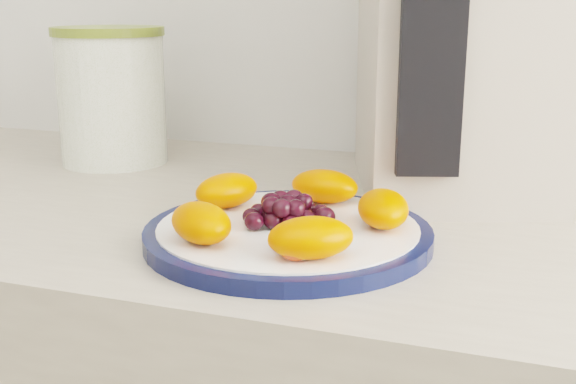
% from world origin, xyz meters
% --- Properties ---
extents(plate_rim, '(0.28, 0.28, 0.01)m').
position_xyz_m(plate_rim, '(0.11, 1.07, 0.91)').
color(plate_rim, '#0C153C').
rests_on(plate_rim, counter).
extents(plate_face, '(0.25, 0.25, 0.02)m').
position_xyz_m(plate_face, '(0.11, 1.07, 0.91)').
color(plate_face, white).
rests_on(plate_face, counter).
extents(canister, '(0.18, 0.18, 0.18)m').
position_xyz_m(canister, '(-0.24, 1.32, 0.99)').
color(canister, '#546D20').
rests_on(canister, counter).
extents(canister_lid, '(0.19, 0.19, 0.01)m').
position_xyz_m(canister_lid, '(-0.24, 1.32, 1.08)').
color(canister_lid, olive).
rests_on(canister_lid, canister).
extents(appliance_body, '(0.29, 0.34, 0.37)m').
position_xyz_m(appliance_body, '(0.23, 1.34, 1.08)').
color(appliance_body, '#AB9F91').
rests_on(appliance_body, counter).
extents(appliance_panel, '(0.07, 0.04, 0.27)m').
position_xyz_m(appliance_panel, '(0.22, 1.18, 1.09)').
color(appliance_panel, black).
rests_on(appliance_panel, appliance_body).
extents(fruit_plate, '(0.24, 0.23, 0.03)m').
position_xyz_m(fruit_plate, '(0.11, 1.07, 0.93)').
color(fruit_plate, '#FF5000').
rests_on(fruit_plate, plate_face).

